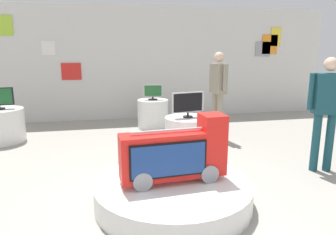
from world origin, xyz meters
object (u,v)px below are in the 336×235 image
Objects in this scene: novelty_firetruck_tv at (175,155)px; shopper_browsing_rear at (326,106)px; shopper_browsing_near_truck at (218,88)px; main_display_pedestal at (173,192)px; display_pedestal_center_rear at (2,125)px; tv_on_far_right at (153,92)px; display_pedestal_far_right at (153,114)px; display_pedestal_right_rear at (188,136)px; tv_on_right_rear at (188,103)px.

novelty_firetruck_tv is 0.74× the size of shopper_browsing_rear.
main_display_pedestal is at bearing -120.40° from shopper_browsing_near_truck.
shopper_browsing_near_truck is at bearing -8.12° from display_pedestal_center_rear.
tv_on_far_right is 0.24× the size of shopper_browsing_near_truck.
display_pedestal_far_right is (0.35, 3.75, 0.19)m from main_display_pedestal.
display_pedestal_right_rear is (0.62, 1.72, -0.27)m from novelty_firetruck_tv.
display_pedestal_right_rear is at bearing -135.03° from shopper_browsing_near_truck.
shopper_browsing_rear is at bearing -56.80° from display_pedestal_far_right.
display_pedestal_right_rear is at bearing -81.67° from tv_on_far_right.
tv_on_right_rear reaches higher than display_pedestal_center_rear.
tv_on_right_rear is at bearing -101.13° from display_pedestal_right_rear.
tv_on_far_right is (0.00, -0.00, 0.52)m from display_pedestal_far_right.
tv_on_right_rear is (0.62, 1.72, 0.31)m from novelty_firetruck_tv.
shopper_browsing_near_truck is at bearing 114.37° from shopper_browsing_rear.
tv_on_right_rear is 1.36× the size of tv_on_far_right.
novelty_firetruck_tv is 1.85m from display_pedestal_right_rear.
main_display_pedestal is at bearing -48.72° from display_pedestal_center_rear.
display_pedestal_right_rear is 0.45× the size of shopper_browsing_near_truck.
shopper_browsing_near_truck reaches higher than novelty_firetruck_tv.
display_pedestal_right_rear is 1.10× the size of display_pedestal_far_right.
display_pedestal_far_right is 3.88m from shopper_browsing_rear.
tv_on_right_rear reaches higher than display_pedestal_far_right.
shopper_browsing_rear is at bearing -65.63° from shopper_browsing_near_truck.
main_display_pedestal is 2.65m from shopper_browsing_rear.
display_pedestal_center_rear is (-2.82, 3.21, 0.19)m from main_display_pedestal.
shopper_browsing_rear is at bearing -32.95° from display_pedestal_right_rear.
display_pedestal_center_rear and display_pedestal_far_right have the same top height.
tv_on_right_rear is at bearing -23.36° from display_pedestal_center_rear.
main_display_pedestal is 0.47m from novelty_firetruck_tv.
display_pedestal_center_rear is 0.51× the size of shopper_browsing_rear.
main_display_pedestal is 3.83m from tv_on_far_right.
shopper_browsing_near_truck is at bearing 59.60° from main_display_pedestal.
main_display_pedestal is at bearing -95.30° from display_pedestal_far_right.
tv_on_far_right is at bearing 84.69° from main_display_pedestal.
tv_on_right_rear is (-0.00, -0.00, 0.58)m from display_pedestal_right_rear.
shopper_browsing_rear is (2.09, -3.20, 0.68)m from display_pedestal_far_right.
main_display_pedestal is 1.84m from display_pedestal_right_rear.
novelty_firetruck_tv is 1.59× the size of display_pedestal_right_rear.
shopper_browsing_near_truck is at bearing -44.79° from display_pedestal_far_right.
display_pedestal_center_rear is at bearing 156.70° from display_pedestal_right_rear.
shopper_browsing_rear reaches higher than display_pedestal_right_rear.
display_pedestal_far_right is 0.42× the size of shopper_browsing_rear.
tv_on_far_right reaches higher than display_pedestal_right_rear.
main_display_pedestal is 2.15× the size of display_pedestal_center_rear.
tv_on_far_right is 0.25× the size of shopper_browsing_rear.
display_pedestal_far_right is at bearing 135.21° from shopper_browsing_near_truck.
shopper_browsing_near_truck reaches higher than display_pedestal_right_rear.
shopper_browsing_near_truck reaches higher than tv_on_far_right.
tv_on_right_rear is (3.46, -1.50, 0.58)m from display_pedestal_center_rear.
tv_on_right_rear is (0.64, 1.71, 0.78)m from main_display_pedestal.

